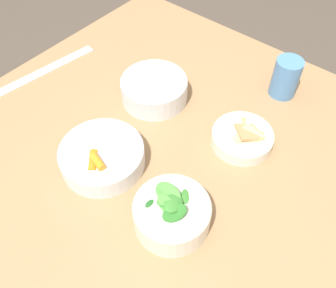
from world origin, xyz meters
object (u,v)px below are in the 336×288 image
(bowl_beans_hotdog, at_px, (154,90))
(bowl_carrots, at_px, (102,156))
(cup, at_px, (286,78))
(ruler, at_px, (42,72))
(bowl_greens, at_px, (172,213))
(bowl_cookies, at_px, (243,137))

(bowl_beans_hotdog, bearing_deg, bowl_carrots, -167.79)
(bowl_carrots, height_order, cup, cup)
(ruler, distance_m, cup, 0.66)
(bowl_beans_hotdog, distance_m, ruler, 0.34)
(bowl_greens, bearing_deg, bowl_carrots, 85.82)
(bowl_cookies, xyz_separation_m, ruler, (-0.14, 0.57, -0.02))
(bowl_beans_hotdog, distance_m, bowl_cookies, 0.26)
(ruler, bearing_deg, bowl_cookies, -76.42)
(bowl_carrots, distance_m, ruler, 0.38)
(bowl_cookies, distance_m, cup, 0.22)
(bowl_greens, height_order, bowl_cookies, bowl_greens)
(cup, bearing_deg, ruler, 122.18)
(bowl_cookies, relative_size, ruler, 0.44)
(bowl_beans_hotdog, xyz_separation_m, ruler, (-0.12, 0.31, -0.03))
(bowl_greens, distance_m, ruler, 0.59)
(ruler, xyz_separation_m, cup, (0.35, -0.56, 0.05))
(bowl_beans_hotdog, xyz_separation_m, bowl_cookies, (0.02, -0.26, -0.01))
(bowl_carrots, distance_m, bowl_greens, 0.21)
(bowl_greens, bearing_deg, cup, 1.84)
(bowl_beans_hotdog, bearing_deg, bowl_cookies, -86.44)
(bowl_greens, xyz_separation_m, bowl_beans_hotdog, (0.25, 0.26, -0.01))
(bowl_greens, xyz_separation_m, ruler, (0.13, 0.57, -0.03))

